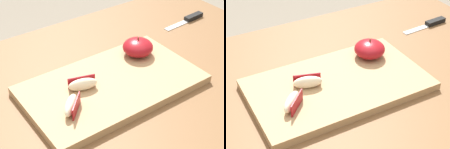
{
  "view_description": "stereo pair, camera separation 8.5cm",
  "coord_description": "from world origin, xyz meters",
  "views": [
    {
      "loc": [
        -0.39,
        -0.55,
        1.31
      ],
      "look_at": [
        0.01,
        0.02,
        0.82
      ],
      "focal_mm": 58.49,
      "sensor_mm": 36.0,
      "label": 1
    },
    {
      "loc": [
        -0.32,
        -0.59,
        1.31
      ],
      "look_at": [
        0.01,
        0.02,
        0.82
      ],
      "focal_mm": 58.49,
      "sensor_mm": 36.0,
      "label": 2
    }
  ],
  "objects": [
    {
      "name": "dining_table",
      "position": [
        0.0,
        0.0,
        0.65
      ],
      "size": [
        1.14,
        0.78,
        0.78
      ],
      "color": "brown",
      "rests_on": "ground_plane"
    },
    {
      "name": "paring_knife",
      "position": [
        0.43,
        0.16,
        0.78
      ],
      "size": [
        0.16,
        0.03,
        0.01
      ],
      "color": "silver",
      "rests_on": "dining_table"
    },
    {
      "name": "apple_wedge_front",
      "position": [
        -0.06,
        0.03,
        0.81
      ],
      "size": [
        0.07,
        0.04,
        0.03
      ],
      "color": "beige",
      "rests_on": "cutting_board"
    },
    {
      "name": "apple_wedge_middle",
      "position": [
        -0.12,
        -0.02,
        0.81
      ],
      "size": [
        0.06,
        0.06,
        0.03
      ],
      "color": "beige",
      "rests_on": "cutting_board"
    },
    {
      "name": "cutting_board",
      "position": [
        0.01,
        0.02,
        0.79
      ],
      "size": [
        0.42,
        0.24,
        0.02
      ],
      "color": "#A37F56",
      "rests_on": "dining_table"
    },
    {
      "name": "apple_half_skin_up",
      "position": [
        0.14,
        0.08,
        0.82
      ],
      "size": [
        0.08,
        0.08,
        0.05
      ],
      "color": "maroon",
      "rests_on": "cutting_board"
    }
  ]
}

